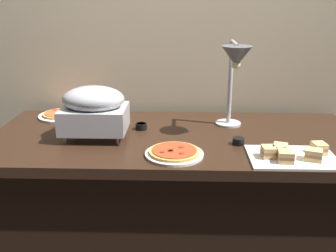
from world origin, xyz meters
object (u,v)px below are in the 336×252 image
at_px(pizza_plate_front, 174,153).
at_px(chafing_dish, 94,109).
at_px(sandwich_platter, 293,155).
at_px(sauce_cup_near, 141,126).
at_px(sauce_cup_far, 238,141).
at_px(heat_lamp, 235,65).
at_px(pizza_plate_center, 62,115).

bearing_deg(pizza_plate_front, chafing_dish, 151.16).
bearing_deg(sandwich_platter, pizza_plate_front, 177.46).
relative_size(pizza_plate_front, sauce_cup_near, 4.35).
relative_size(chafing_dish, sauce_cup_far, 5.68).
relative_size(heat_lamp, pizza_plate_center, 1.73).
xyz_separation_m(heat_lamp, pizza_plate_front, (-0.29, -0.30, -0.35)).
bearing_deg(sandwich_platter, pizza_plate_center, 153.90).
xyz_separation_m(heat_lamp, pizza_plate_center, (-0.97, 0.27, -0.35)).
height_order(chafing_dish, heat_lamp, heat_lamp).
bearing_deg(pizza_plate_front, sauce_cup_far, 25.45).
bearing_deg(pizza_plate_center, pizza_plate_front, -39.92).
height_order(pizza_plate_center, sauce_cup_far, sauce_cup_far).
relative_size(heat_lamp, sauce_cup_near, 7.65).
xyz_separation_m(heat_lamp, sauce_cup_far, (0.02, -0.15, -0.34)).
distance_m(heat_lamp, sauce_cup_near, 0.59).
bearing_deg(heat_lamp, sandwich_platter, -54.44).
xyz_separation_m(pizza_plate_front, pizza_plate_center, (-0.67, 0.56, -0.00)).
bearing_deg(pizza_plate_front, heat_lamp, 45.42).
bearing_deg(heat_lamp, chafing_dish, -173.54).
bearing_deg(chafing_dish, pizza_plate_center, 128.57).
height_order(pizza_plate_front, sauce_cup_near, sauce_cup_near).
xyz_separation_m(sauce_cup_near, sauce_cup_far, (0.49, -0.20, -0.00)).
relative_size(heat_lamp, sandwich_platter, 1.22).
relative_size(chafing_dish, pizza_plate_center, 1.19).
bearing_deg(sauce_cup_near, sandwich_platter, -28.00).
bearing_deg(heat_lamp, sauce_cup_near, 173.61).
distance_m(pizza_plate_center, sandwich_platter, 1.33).
distance_m(chafing_dish, pizza_plate_front, 0.48).
bearing_deg(sauce_cup_near, pizza_plate_center, 156.73).
distance_m(chafing_dish, heat_lamp, 0.73).
distance_m(sandwich_platter, sauce_cup_near, 0.80).
bearing_deg(sauce_cup_near, heat_lamp, -6.39).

